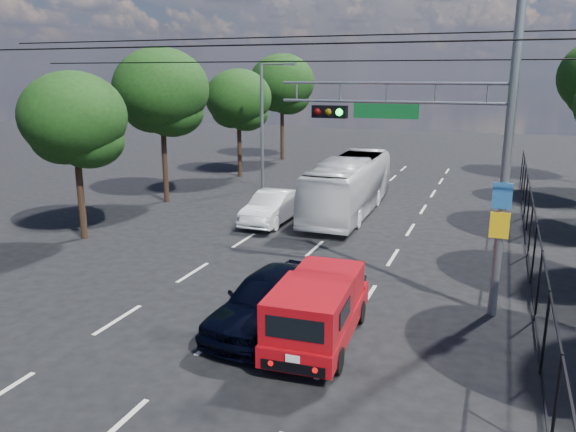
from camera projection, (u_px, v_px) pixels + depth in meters
The scene contains 14 objects.
ground at pixel (116, 428), 10.60m from camera, with size 120.00×120.00×0.00m, color black.
lane_markings at pixel (330, 235), 23.27m from camera, with size 6.12×38.00×0.01m.
signal_mast at pixel (460, 123), 14.71m from camera, with size 6.43×0.39×9.50m.
streetlight_left at pixel (265, 120), 31.73m from camera, with size 2.09×0.22×7.08m.
utility_wires at pixel (284, 48), 16.81m from camera, with size 22.00×5.04×0.74m.
fence_right at pixel (533, 242), 18.74m from camera, with size 0.06×34.03×2.00m.
tree_left_b at pixel (75, 125), 21.72m from camera, with size 4.08×4.08×6.63m.
tree_left_c at pixel (162, 96), 28.06m from camera, with size 4.80×4.80×7.80m.
tree_left_d at pixel (239, 103), 35.34m from camera, with size 4.20×4.20×6.83m.
tree_left_e at pixel (282, 87), 42.45m from camera, with size 4.92×4.92×7.99m.
red_pickup at pixel (319, 308), 13.74m from camera, with size 1.95×4.75×1.73m.
navy_hatchback at pixel (270, 300), 14.58m from camera, with size 1.88×4.67×1.59m, color black.
white_bus at pixel (349, 186), 26.60m from camera, with size 2.26×9.66×2.69m, color silver.
white_van at pixel (272, 207), 25.06m from camera, with size 1.50×4.29×1.41m, color white.
Camera 1 is at (6.36, -7.51, 6.49)m, focal length 35.00 mm.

